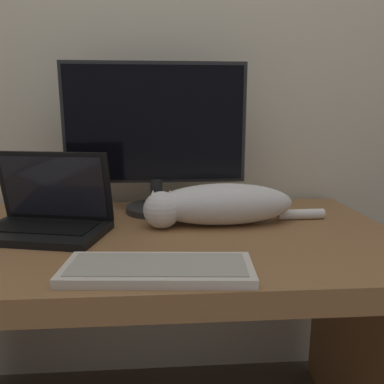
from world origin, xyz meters
TOP-DOWN VIEW (x-y plane):
  - wall_back at (0.00, 0.80)m, footprint 6.40×0.06m
  - desk at (0.00, 0.37)m, footprint 1.37×0.74m
  - monitor at (0.01, 0.60)m, footprint 0.59×0.21m
  - laptop at (-0.29, 0.39)m, footprint 0.38×0.28m
  - external_keyboard at (0.02, 0.09)m, footprint 0.40×0.18m
  - cat at (0.20, 0.43)m, footprint 0.56×0.16m

SIDE VIEW (x-z plane):
  - desk at x=0.00m, z-range 0.21..0.95m
  - external_keyboard at x=0.02m, z-range 0.74..0.76m
  - laptop at x=-0.29m, z-range 0.67..0.89m
  - cat at x=0.20m, z-range 0.74..0.86m
  - monitor at x=0.01m, z-range 0.75..1.24m
  - wall_back at x=0.00m, z-range 0.00..2.60m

